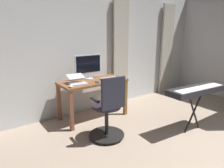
{
  "coord_description": "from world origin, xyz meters",
  "views": [
    {
      "loc": [
        2.48,
        0.32,
        1.62
      ],
      "look_at": [
        0.61,
        -2.23,
        0.8
      ],
      "focal_mm": 31.79,
      "sensor_mm": 36.0,
      "label": 1
    }
  ],
  "objects_px": {
    "computer_monitor": "(88,65)",
    "laptop": "(77,81)",
    "cell_phone_by_monitor": "(97,82)",
    "office_chair": "(109,111)",
    "piano_keyboard": "(196,91)",
    "computer_keyboard": "(109,78)",
    "computer_mouse": "(71,87)",
    "desk": "(93,86)"
  },
  "relations": [
    {
      "from": "computer_keyboard",
      "to": "computer_mouse",
      "type": "height_order",
      "value": "computer_mouse"
    },
    {
      "from": "computer_keyboard",
      "to": "cell_phone_by_monitor",
      "type": "relative_size",
      "value": 2.51
    },
    {
      "from": "computer_mouse",
      "to": "piano_keyboard",
      "type": "bearing_deg",
      "value": 142.16
    },
    {
      "from": "desk",
      "to": "office_chair",
      "type": "xyz_separation_m",
      "value": [
        0.24,
        0.85,
        -0.16
      ]
    },
    {
      "from": "desk",
      "to": "computer_monitor",
      "type": "height_order",
      "value": "computer_monitor"
    },
    {
      "from": "cell_phone_by_monitor",
      "to": "piano_keyboard",
      "type": "relative_size",
      "value": 0.13
    },
    {
      "from": "office_chair",
      "to": "cell_phone_by_monitor",
      "type": "relative_size",
      "value": 7.03
    },
    {
      "from": "desk",
      "to": "computer_mouse",
      "type": "bearing_deg",
      "value": 20.97
    },
    {
      "from": "computer_monitor",
      "to": "computer_mouse",
      "type": "relative_size",
      "value": 5.66
    },
    {
      "from": "computer_mouse",
      "to": "computer_monitor",
      "type": "bearing_deg",
      "value": -144.88
    },
    {
      "from": "office_chair",
      "to": "piano_keyboard",
      "type": "bearing_deg",
      "value": -20.19
    },
    {
      "from": "desk",
      "to": "piano_keyboard",
      "type": "relative_size",
      "value": 1.13
    },
    {
      "from": "office_chair",
      "to": "piano_keyboard",
      "type": "distance_m",
      "value": 1.47
    },
    {
      "from": "desk",
      "to": "laptop",
      "type": "bearing_deg",
      "value": 6.88
    },
    {
      "from": "computer_keyboard",
      "to": "laptop",
      "type": "xyz_separation_m",
      "value": [
        0.67,
        -0.02,
        0.04
      ]
    },
    {
      "from": "computer_mouse",
      "to": "desk",
      "type": "bearing_deg",
      "value": -159.03
    },
    {
      "from": "computer_monitor",
      "to": "cell_phone_by_monitor",
      "type": "distance_m",
      "value": 0.45
    },
    {
      "from": "desk",
      "to": "computer_keyboard",
      "type": "xyz_separation_m",
      "value": [
        -0.32,
        0.07,
        0.12
      ]
    },
    {
      "from": "computer_keyboard",
      "to": "cell_phone_by_monitor",
      "type": "bearing_deg",
      "value": 17.71
    },
    {
      "from": "office_chair",
      "to": "desk",
      "type": "bearing_deg",
      "value": 79.07
    },
    {
      "from": "office_chair",
      "to": "computer_keyboard",
      "type": "height_order",
      "value": "office_chair"
    },
    {
      "from": "office_chair",
      "to": "computer_mouse",
      "type": "bearing_deg",
      "value": 120.62
    },
    {
      "from": "computer_keyboard",
      "to": "piano_keyboard",
      "type": "distance_m",
      "value": 1.59
    },
    {
      "from": "computer_keyboard",
      "to": "computer_mouse",
      "type": "bearing_deg",
      "value": 9.46
    },
    {
      "from": "desk",
      "to": "cell_phone_by_monitor",
      "type": "distance_m",
      "value": 0.21
    },
    {
      "from": "computer_monitor",
      "to": "laptop",
      "type": "height_order",
      "value": "computer_monitor"
    },
    {
      "from": "computer_monitor",
      "to": "laptop",
      "type": "relative_size",
      "value": 1.73
    },
    {
      "from": "computer_mouse",
      "to": "piano_keyboard",
      "type": "xyz_separation_m",
      "value": [
        -1.62,
        1.26,
        -0.06
      ]
    },
    {
      "from": "desk",
      "to": "computer_keyboard",
      "type": "distance_m",
      "value": 0.35
    },
    {
      "from": "piano_keyboard",
      "to": "office_chair",
      "type": "bearing_deg",
      "value": -19.53
    },
    {
      "from": "desk",
      "to": "piano_keyboard",
      "type": "distance_m",
      "value": 1.82
    },
    {
      "from": "laptop",
      "to": "cell_phone_by_monitor",
      "type": "height_order",
      "value": "laptop"
    },
    {
      "from": "computer_keyboard",
      "to": "piano_keyboard",
      "type": "relative_size",
      "value": 0.33
    },
    {
      "from": "office_chair",
      "to": "computer_monitor",
      "type": "relative_size",
      "value": 1.79
    },
    {
      "from": "piano_keyboard",
      "to": "laptop",
      "type": "bearing_deg",
      "value": -39.64
    },
    {
      "from": "computer_monitor",
      "to": "desk",
      "type": "bearing_deg",
      "value": 85.3
    },
    {
      "from": "piano_keyboard",
      "to": "cell_phone_by_monitor",
      "type": "bearing_deg",
      "value": -44.53
    },
    {
      "from": "computer_mouse",
      "to": "office_chair",
      "type": "bearing_deg",
      "value": 115.66
    },
    {
      "from": "computer_keyboard",
      "to": "piano_keyboard",
      "type": "height_order",
      "value": "piano_keyboard"
    },
    {
      "from": "computer_monitor",
      "to": "cell_phone_by_monitor",
      "type": "xyz_separation_m",
      "value": [
        0.03,
        0.36,
        -0.27
      ]
    },
    {
      "from": "office_chair",
      "to": "computer_keyboard",
      "type": "distance_m",
      "value": 1.01
    },
    {
      "from": "office_chair",
      "to": "computer_monitor",
      "type": "xyz_separation_m",
      "value": [
        -0.26,
        -1.04,
        0.54
      ]
    }
  ]
}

